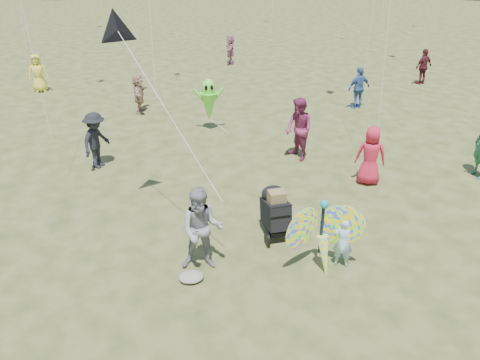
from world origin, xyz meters
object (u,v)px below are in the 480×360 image
at_px(adult_man, 202,230).
at_px(crowd_e, 299,129).
at_px(crowd_d, 139,93).
at_px(butterfly_kite, 323,236).
at_px(crowd_b, 96,140).
at_px(crowd_c, 359,88).
at_px(crowd_j, 230,49).
at_px(child_girl, 343,242).
at_px(crowd_g, 38,73).
at_px(crowd_h, 423,67).
at_px(jogging_stroller, 275,209).
at_px(alien_kite, 209,102).
at_px(crowd_a, 371,156).

relative_size(adult_man, crowd_e, 0.94).
relative_size(crowd_d, crowd_e, 0.79).
bearing_deg(butterfly_kite, adult_man, 170.19).
height_order(crowd_b, crowd_d, crowd_b).
bearing_deg(crowd_c, butterfly_kite, 50.50).
bearing_deg(crowd_d, crowd_j, -23.35).
bearing_deg(child_girl, crowd_g, -37.96).
distance_m(crowd_h, butterfly_kite, 14.88).
distance_m(crowd_h, jogging_stroller, 14.23).
height_order(butterfly_kite, alien_kite, alien_kite).
bearing_deg(butterfly_kite, crowd_d, 110.55).
distance_m(crowd_d, crowd_j, 8.49).
bearing_deg(butterfly_kite, crowd_j, 88.17).
bearing_deg(crowd_a, alien_kite, -30.11).
relative_size(crowd_b, crowd_c, 1.01).
bearing_deg(crowd_h, crowd_d, -11.38).
bearing_deg(alien_kite, crowd_b, -143.90).
relative_size(child_girl, crowd_j, 0.71).
xyz_separation_m(child_girl, crowd_j, (0.13, 17.34, 0.22)).
bearing_deg(child_girl, crowd_d, -47.51).
relative_size(child_girl, crowd_h, 0.68).
height_order(child_girl, crowd_c, crowd_c).
bearing_deg(crowd_e, crowd_c, 120.72).
bearing_deg(adult_man, crowd_c, 61.54).
relative_size(crowd_b, butterfly_kite, 0.91).
height_order(crowd_c, crowd_e, crowd_e).
relative_size(crowd_e, crowd_j, 1.21).
xyz_separation_m(crowd_a, jogging_stroller, (-2.92, -2.02, -0.16)).
relative_size(crowd_a, crowd_j, 1.04).
height_order(child_girl, crowd_a, crowd_a).
relative_size(adult_man, crowd_g, 1.08).
distance_m(jogging_stroller, alien_kite, 6.57).
xyz_separation_m(crowd_e, crowd_g, (-8.95, 8.37, -0.11)).
height_order(crowd_c, crowd_d, crowd_c).
distance_m(crowd_a, crowd_d, 9.10).
height_order(crowd_g, crowd_h, crowd_g).
bearing_deg(crowd_b, crowd_h, -34.56).
distance_m(child_girl, crowd_c, 10.09).
height_order(crowd_b, butterfly_kite, crowd_b).
height_order(child_girl, jogging_stroller, jogging_stroller).
xyz_separation_m(child_girl, crowd_g, (-8.48, 13.43, 0.26)).
relative_size(crowd_h, jogging_stroller, 1.42).
xyz_separation_m(adult_man, alien_kite, (0.81, 7.42, 0.13)).
bearing_deg(crowd_h, crowd_e, 21.90).
bearing_deg(crowd_g, crowd_j, 12.45).
bearing_deg(adult_man, crowd_b, 124.54).
xyz_separation_m(crowd_b, alien_kite, (3.32, 2.42, 0.18)).
bearing_deg(crowd_h, crowd_j, -54.37).
bearing_deg(crowd_c, crowd_b, 9.01).
bearing_deg(crowd_a, child_girl, 80.36).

